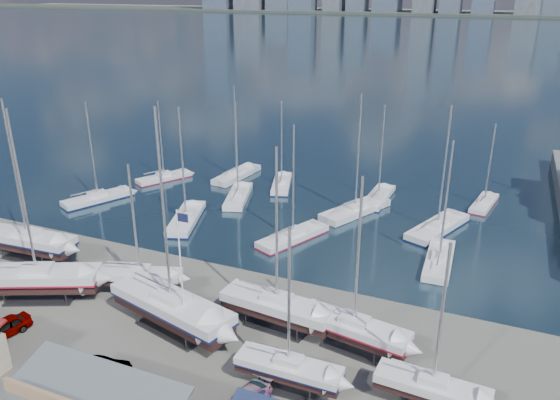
% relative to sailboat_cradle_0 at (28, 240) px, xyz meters
% --- Properties ---
extents(ground, '(1400.00, 1400.00, 0.00)m').
position_rel_sailboat_cradle_0_xyz_m(ground, '(24.22, -3.17, -2.16)').
color(ground, '#605E59').
rests_on(ground, ground).
extents(water, '(1400.00, 600.00, 0.40)m').
position_rel_sailboat_cradle_0_xyz_m(water, '(24.22, 306.83, -2.31)').
color(water, '#1B2F3F').
rests_on(water, ground).
extents(far_shore, '(1400.00, 80.00, 2.20)m').
position_rel_sailboat_cradle_0_xyz_m(far_shore, '(24.22, 566.83, -1.06)').
color(far_shore, '#2D332D').
rests_on(far_shore, ground).
extents(sailboat_cradle_0, '(11.27, 3.74, 17.82)m').
position_rel_sailboat_cradle_0_xyz_m(sailboat_cradle_0, '(0.00, 0.00, 0.00)').
color(sailboat_cradle_0, '#2D2D33').
rests_on(sailboat_cradle_0, ground).
extents(sailboat_cradle_1, '(11.95, 7.76, 18.61)m').
position_rel_sailboat_cradle_0_xyz_m(sailboat_cradle_1, '(7.49, -5.97, 0.04)').
color(sailboat_cradle_1, '#2D2D33').
rests_on(sailboat_cradle_1, ground).
extents(sailboat_cradle_2, '(8.36, 4.65, 13.36)m').
position_rel_sailboat_cradle_0_xyz_m(sailboat_cradle_2, '(15.86, -1.38, -0.22)').
color(sailboat_cradle_2, '#2D2D33').
rests_on(sailboat_cradle_2, ground).
extents(sailboat_cradle_3, '(12.95, 6.50, 19.84)m').
position_rel_sailboat_cradle_0_xyz_m(sailboat_cradle_3, '(22.14, -5.31, 0.11)').
color(sailboat_cradle_3, '#2D2D33').
rests_on(sailboat_cradle_3, ground).
extents(sailboat_cradle_4, '(10.42, 3.78, 16.60)m').
position_rel_sailboat_cradle_0_xyz_m(sailboat_cradle_4, '(30.39, -1.39, -0.06)').
color(sailboat_cradle_4, '#2D2D33').
rests_on(sailboat_cradle_4, ground).
extents(sailboat_cradle_5, '(8.11, 2.30, 13.31)m').
position_rel_sailboat_cradle_0_xyz_m(sailboat_cradle_5, '(34.37, -8.45, -0.23)').
color(sailboat_cradle_5, '#2D2D33').
rests_on(sailboat_cradle_5, ground).
extents(sailboat_cradle_6, '(9.72, 4.12, 15.27)m').
position_rel_sailboat_cradle_0_xyz_m(sailboat_cradle_6, '(37.48, -1.86, -0.13)').
color(sailboat_cradle_6, '#2D2D33').
rests_on(sailboat_cradle_6, ground).
extents(sailboat_cradle_7, '(8.11, 2.70, 13.27)m').
position_rel_sailboat_cradle_0_xyz_m(sailboat_cradle_7, '(44.47, -6.48, -0.23)').
color(sailboat_cradle_7, '#2D2D33').
rests_on(sailboat_cradle_7, ground).
extents(sailboat_moored_0, '(6.73, 10.07, 14.72)m').
position_rel_sailboat_cradle_0_xyz_m(sailboat_moored_0, '(-4.64, 16.55, -1.86)').
color(sailboat_moored_0, black).
rests_on(sailboat_moored_0, water).
extents(sailboat_moored_1, '(6.40, 8.76, 12.99)m').
position_rel_sailboat_cradle_0_xyz_m(sailboat_moored_1, '(-1.22, 27.69, -1.86)').
color(sailboat_moored_1, black).
rests_on(sailboat_moored_1, water).
extents(sailboat_moored_2, '(3.90, 10.27, 15.14)m').
position_rel_sailboat_cradle_0_xyz_m(sailboat_moored_2, '(8.64, 33.17, -1.84)').
color(sailboat_moored_2, black).
rests_on(sailboat_moored_2, water).
extents(sailboat_moored_3, '(6.02, 10.82, 15.60)m').
position_rel_sailboat_cradle_0_xyz_m(sailboat_moored_3, '(10.66, 15.14, -1.86)').
color(sailboat_moored_3, black).
rests_on(sailboat_moored_3, water).
extents(sailboat_moored_4, '(5.41, 9.98, 14.52)m').
position_rel_sailboat_cradle_0_xyz_m(sailboat_moored_4, '(13.13, 24.87, -1.84)').
color(sailboat_moored_4, black).
rests_on(sailboat_moored_4, water).
extents(sailboat_moored_5, '(5.23, 9.41, 13.56)m').
position_rel_sailboat_cradle_0_xyz_m(sailboat_moored_5, '(16.74, 32.14, -1.86)').
color(sailboat_moored_5, black).
rests_on(sailboat_moored_5, water).
extents(sailboat_moored_6, '(6.50, 10.10, 14.70)m').
position_rel_sailboat_cradle_0_xyz_m(sailboat_moored_6, '(25.15, 15.61, -1.86)').
color(sailboat_moored_6, black).
rests_on(sailboat_moored_6, water).
extents(sailboat_moored_7, '(7.52, 11.33, 16.70)m').
position_rel_sailboat_cradle_0_xyz_m(sailboat_moored_7, '(29.79, 26.36, -1.84)').
color(sailboat_moored_7, black).
rests_on(sailboat_moored_7, water).
extents(sailboat_moored_8, '(2.96, 9.56, 14.18)m').
position_rel_sailboat_cradle_0_xyz_m(sailboat_moored_8, '(31.47, 32.32, -1.86)').
color(sailboat_moored_8, black).
rests_on(sailboat_moored_8, water).
extents(sailboat_moored_9, '(3.09, 9.73, 14.54)m').
position_rel_sailboat_cradle_0_xyz_m(sailboat_moored_9, '(42.00, 16.20, -1.84)').
color(sailboat_moored_9, black).
rests_on(sailboat_moored_9, water).
extents(sailboat_moored_10, '(6.78, 11.33, 16.38)m').
position_rel_sailboat_cradle_0_xyz_m(sailboat_moored_10, '(40.63, 24.98, -1.86)').
color(sailboat_moored_10, black).
rests_on(sailboat_moored_10, water).
extents(sailboat_moored_11, '(3.58, 8.34, 12.08)m').
position_rel_sailboat_cradle_0_xyz_m(sailboat_moored_11, '(45.35, 35.85, -1.86)').
color(sailboat_moored_11, black).
rests_on(sailboat_moored_11, water).
extents(car_a, '(2.98, 5.03, 1.60)m').
position_rel_sailboat_cradle_0_xyz_m(car_a, '(9.16, -11.84, -1.36)').
color(car_a, gray).
rests_on(car_a, ground).
extents(car_b, '(4.88, 3.39, 1.53)m').
position_rel_sailboat_cradle_0_xyz_m(car_b, '(20.45, -12.89, -1.40)').
color(car_b, gray).
rests_on(car_b, ground).
extents(flagpole, '(1.06, 0.12, 11.99)m').
position_rel_sailboat_cradle_0_xyz_m(flagpole, '(23.94, -5.97, 4.74)').
color(flagpole, white).
rests_on(flagpole, ground).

